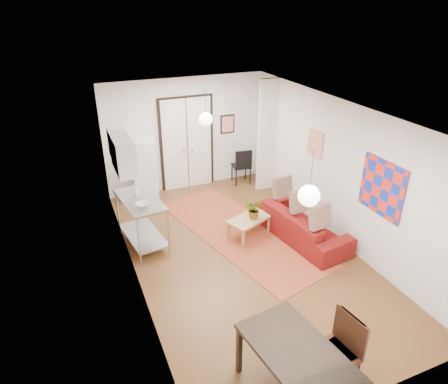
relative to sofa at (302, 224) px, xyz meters
name	(u,v)px	position (x,y,z in m)	size (l,w,h in m)	color
floor	(243,254)	(-1.40, -0.07, -0.33)	(7.00, 7.00, 0.00)	brown
ceiling	(246,112)	(-1.40, -0.07, 2.57)	(4.20, 7.00, 0.02)	white
wall_back	(186,134)	(-1.40, 3.43, 1.12)	(4.20, 0.02, 2.90)	silver
wall_front	(377,315)	(-1.40, -3.57, 1.12)	(4.20, 0.02, 2.90)	silver
wall_left	(130,210)	(-3.50, -0.07, 1.12)	(0.02, 7.00, 2.90)	silver
wall_right	(338,172)	(0.70, -0.07, 1.12)	(0.02, 7.00, 2.90)	silver
double_doors	(187,144)	(-1.40, 3.39, 0.87)	(1.44, 0.06, 2.50)	white
stub_partition	(267,136)	(0.45, 2.48, 1.12)	(0.50, 0.10, 2.90)	silver
wall_cabinet	(123,154)	(-3.32, 1.43, 1.57)	(0.35, 1.00, 0.70)	silver
painting_popart	(382,188)	(0.67, -1.32, 1.32)	(0.05, 1.00, 1.00)	red
painting_abstract	(316,144)	(0.67, 0.73, 1.47)	(0.05, 0.50, 0.60)	white
poster_back	(228,124)	(-0.25, 3.40, 1.27)	(0.40, 0.03, 0.50)	red
print_left	(110,145)	(-3.47, 1.93, 1.62)	(0.03, 0.44, 0.54)	#A56844
pendant_back	(206,119)	(-1.40, 1.93, 1.92)	(0.30, 0.30, 0.80)	silver
pendant_front	(309,196)	(-1.40, -2.07, 1.92)	(0.30, 0.30, 0.80)	silver
kilim_rug	(239,232)	(-1.12, 0.70, -0.32)	(1.62, 4.32, 0.01)	#BD4A2F
sofa	(302,224)	(0.00, 0.00, 0.00)	(2.26, 0.88, 0.66)	maroon
coffee_table	(249,220)	(-0.97, 0.53, 0.03)	(1.06, 0.83, 0.42)	tan
potted_plant	(254,209)	(-0.87, 0.53, 0.29)	(0.32, 0.37, 0.41)	#326F35
kitchen_counter	(141,214)	(-3.14, 1.08, 0.37)	(0.86, 1.44, 1.04)	#ABAEB0
bowl	(142,204)	(-3.15, 0.78, 0.74)	(0.24, 0.24, 0.06)	silver
soap_bottle	(136,189)	(-3.15, 1.33, 0.82)	(0.10, 0.10, 0.22)	#5193AF
fridge	(145,170)	(-2.61, 3.08, 0.46)	(0.56, 0.56, 1.58)	white
dining_table	(297,357)	(-2.16, -3.22, 0.42)	(1.06, 1.63, 0.84)	black
dining_chair_near	(329,340)	(-1.56, -3.05, 0.28)	(0.56, 0.74, 1.04)	#351A11
dining_chair_far	(332,344)	(-1.56, -3.11, 0.28)	(0.56, 0.74, 1.04)	#351A11
black_side_chair	(240,161)	(0.01, 3.15, 0.26)	(0.51, 0.51, 1.00)	black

